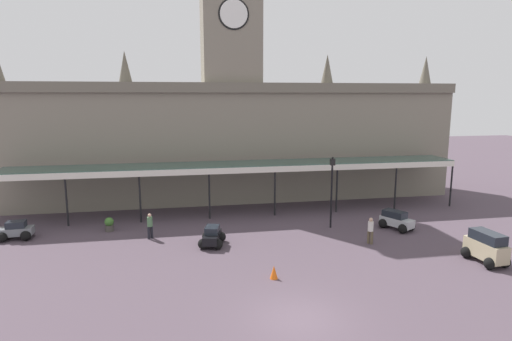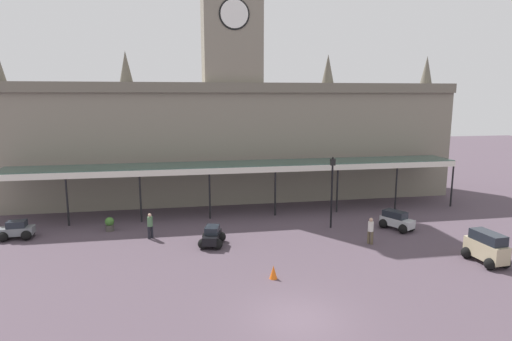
% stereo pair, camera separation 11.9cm
% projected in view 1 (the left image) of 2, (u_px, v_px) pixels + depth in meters
% --- Properties ---
extents(ground_plane, '(140.00, 140.00, 0.00)m').
position_uv_depth(ground_plane, '(298.00, 319.00, 17.51)').
color(ground_plane, '#4E404A').
extents(station_building, '(38.98, 6.13, 19.71)m').
position_uv_depth(station_building, '(231.00, 131.00, 37.48)').
color(station_building, gray).
rests_on(station_building, ground).
extents(entrance_canopy, '(35.03, 3.26, 3.90)m').
position_uv_depth(entrance_canopy, '(240.00, 166.00, 32.75)').
color(entrance_canopy, '#38564C').
rests_on(entrance_canopy, ground).
extents(car_black_sedan, '(1.82, 2.20, 1.19)m').
position_uv_depth(car_black_sedan, '(212.00, 237.00, 26.03)').
color(car_black_sedan, black).
rests_on(car_black_sedan, ground).
extents(car_grey_sedan, '(2.09, 1.58, 1.19)m').
position_uv_depth(car_grey_sedan, '(16.00, 232.00, 27.13)').
color(car_grey_sedan, slate).
rests_on(car_grey_sedan, ground).
extents(car_silver_estate, '(2.16, 2.43, 1.27)m').
position_uv_depth(car_silver_estate, '(396.00, 221.00, 29.15)').
color(car_silver_estate, '#B2B5BA').
rests_on(car_silver_estate, ground).
extents(car_beige_van, '(1.72, 2.47, 1.77)m').
position_uv_depth(car_beige_van, '(486.00, 249.00, 23.28)').
color(car_beige_van, tan).
rests_on(car_beige_van, ground).
extents(pedestrian_near_entrance, '(0.34, 0.35, 1.67)m').
position_uv_depth(pedestrian_near_entrance, '(371.00, 230.00, 26.22)').
color(pedestrian_near_entrance, brown).
rests_on(pedestrian_near_entrance, ground).
extents(pedestrian_crossing_forecourt, '(0.34, 0.34, 1.67)m').
position_uv_depth(pedestrian_crossing_forecourt, '(150.00, 225.00, 27.16)').
color(pedestrian_crossing_forecourt, black).
rests_on(pedestrian_crossing_forecourt, ground).
extents(victorian_lamppost, '(0.30, 0.30, 4.99)m').
position_uv_depth(victorian_lamppost, '(332.00, 184.00, 29.04)').
color(victorian_lamppost, black).
rests_on(victorian_lamppost, ground).
extents(traffic_cone, '(0.40, 0.40, 0.68)m').
position_uv_depth(traffic_cone, '(274.00, 272.00, 21.30)').
color(traffic_cone, orange).
rests_on(traffic_cone, ground).
extents(planter_near_kerb, '(0.60, 0.60, 0.96)m').
position_uv_depth(planter_near_kerb, '(109.00, 224.00, 28.73)').
color(planter_near_kerb, '#47423D').
rests_on(planter_near_kerb, ground).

